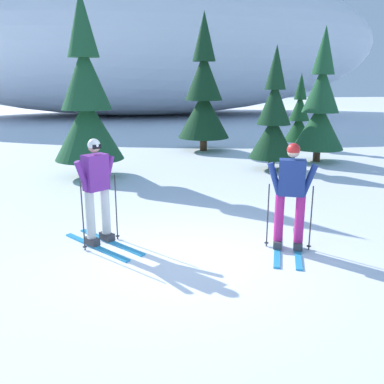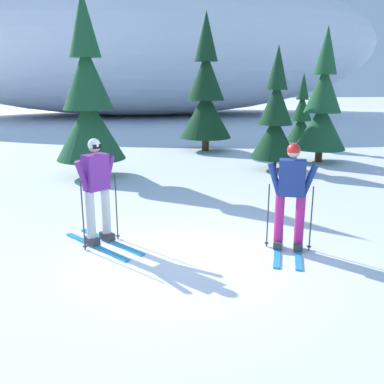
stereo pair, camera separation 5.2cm
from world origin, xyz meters
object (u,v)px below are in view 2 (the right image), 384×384
(pine_tree_far_left, at_px, (88,102))
(pine_tree_center, at_px, (275,119))
(skier_navy_jacket, at_px, (291,196))
(skier_purple_jacket, at_px, (97,190))
(pine_tree_center_left, at_px, (206,95))
(pine_tree_far_right, at_px, (301,118))
(pine_tree_center_right, at_px, (322,107))

(pine_tree_far_left, distance_m, pine_tree_center, 5.55)
(pine_tree_far_left, bearing_deg, skier_navy_jacket, -59.75)
(skier_purple_jacket, bearing_deg, pine_tree_center, 47.29)
(pine_tree_far_left, distance_m, pine_tree_center_left, 5.72)
(skier_navy_jacket, height_order, pine_tree_center_left, pine_tree_center_left)
(pine_tree_center, xyz_separation_m, pine_tree_far_right, (2.50, 3.85, -0.30))
(pine_tree_center_right, bearing_deg, skier_navy_jacket, -118.60)
(pine_tree_center, distance_m, pine_tree_far_right, 4.60)
(skier_navy_jacket, height_order, skier_purple_jacket, skier_purple_jacket)
(skier_navy_jacket, relative_size, pine_tree_center_right, 0.41)
(pine_tree_center_left, distance_m, pine_tree_far_right, 4.02)
(skier_purple_jacket, xyz_separation_m, pine_tree_center_left, (3.60, 9.37, 1.23))
(pine_tree_center, bearing_deg, pine_tree_far_left, -179.62)
(pine_tree_far_left, distance_m, pine_tree_center_right, 7.60)
(skier_purple_jacket, distance_m, pine_tree_center_right, 9.60)
(pine_tree_center_right, xyz_separation_m, pine_tree_far_right, (0.49, 2.80, -0.59))
(pine_tree_center_left, bearing_deg, pine_tree_far_left, -135.93)
(skier_navy_jacket, height_order, pine_tree_far_left, pine_tree_far_left)
(pine_tree_far_left, relative_size, pine_tree_center_right, 1.15)
(pine_tree_center, height_order, pine_tree_center_right, pine_tree_center_right)
(pine_tree_center_right, bearing_deg, skier_purple_jacket, -137.28)
(pine_tree_center_left, bearing_deg, pine_tree_center, -70.29)
(pine_tree_far_right, bearing_deg, skier_purple_jacket, -128.98)
(skier_purple_jacket, bearing_deg, pine_tree_center_left, 68.97)
(pine_tree_center_left, relative_size, pine_tree_center_right, 1.18)
(skier_purple_jacket, xyz_separation_m, pine_tree_far_right, (7.51, 9.28, 0.32))
(skier_navy_jacket, bearing_deg, skier_purple_jacket, 166.40)
(pine_tree_far_left, xyz_separation_m, pine_tree_center, (5.52, 0.04, -0.56))
(pine_tree_center_right, bearing_deg, pine_tree_center_left, 139.74)
(pine_tree_center_right, distance_m, pine_tree_far_right, 2.91)
(skier_purple_jacket, relative_size, pine_tree_center_left, 0.35)
(skier_purple_jacket, height_order, pine_tree_far_left, pine_tree_far_left)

